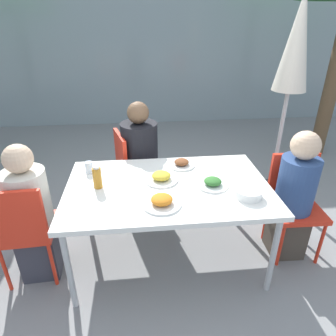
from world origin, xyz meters
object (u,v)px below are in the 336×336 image
object	(u,v)px
person_far	(140,163)
bottle	(97,178)
chair_right	(294,197)
chair_left	(23,227)
chair_far	(132,166)
person_right	(293,199)
salad_bowl	(248,193)
person_left	(33,217)
closed_umbrella	(295,52)
drinking_cup	(89,167)

from	to	relation	value
person_far	bottle	bearing A→B (deg)	-39.84
person_far	chair_right	bearing A→B (deg)	46.15
chair_left	chair_far	distance (m)	1.20
person_right	salad_bowl	bearing A→B (deg)	23.32
bottle	person_right	bearing A→B (deg)	-2.14
person_right	chair_far	world-z (taller)	person_right
salad_bowl	chair_left	bearing A→B (deg)	177.09
bottle	person_left	bearing A→B (deg)	-171.13
chair_far	bottle	distance (m)	0.84
bottle	salad_bowl	xyz separation A→B (m)	(1.09, -0.24, -0.05)
chair_far	closed_umbrella	size ratio (longest dim) A/B	0.41
chair_left	chair_far	bearing A→B (deg)	46.19
person_far	closed_umbrella	xyz separation A→B (m)	(1.55, 0.24, 1.01)
closed_umbrella	drinking_cup	xyz separation A→B (m)	(-1.98, -0.70, -0.80)
chair_far	salad_bowl	xyz separation A→B (m)	(0.85, -0.99, 0.24)
person_far	bottle	world-z (taller)	person_far
closed_umbrella	person_far	bearing A→B (deg)	-171.36
chair_right	drinking_cup	distance (m)	1.75
closed_umbrella	chair_left	bearing A→B (deg)	-155.30
salad_bowl	person_far	bearing A→B (deg)	128.39
person_far	drinking_cup	distance (m)	0.67
person_left	person_far	size ratio (longest dim) A/B	0.95
person_left	person_far	distance (m)	1.15
chair_left	drinking_cup	world-z (taller)	chair_left
drinking_cup	bottle	bearing A→B (deg)	-68.93
person_right	person_left	bearing A→B (deg)	2.46
closed_umbrella	salad_bowl	size ratio (longest dim) A/B	10.93
closed_umbrella	drinking_cup	size ratio (longest dim) A/B	22.30
salad_bowl	chair_far	bearing A→B (deg)	130.76
person_left	drinking_cup	distance (m)	0.57
person_right	person_far	xyz separation A→B (m)	(-1.24, 0.78, 0.01)
chair_left	person_left	world-z (taller)	person_left
person_right	closed_umbrella	bearing A→B (deg)	-105.41
person_far	closed_umbrella	bearing A→B (deg)	83.28
person_left	bottle	distance (m)	0.57
bottle	drinking_cup	world-z (taller)	bottle
chair_right	person_far	size ratio (longest dim) A/B	0.74
person_right	closed_umbrella	distance (m)	1.47
person_right	drinking_cup	xyz separation A→B (m)	(-1.66, 0.31, 0.22)
chair_right	drinking_cup	world-z (taller)	chair_right
drinking_cup	person_far	bearing A→B (deg)	47.62
person_left	chair_far	distance (m)	1.11
chair_right	person_far	distance (m)	1.47
person_right	bottle	xyz separation A→B (m)	(-1.57, 0.06, 0.26)
chair_left	chair_far	world-z (taller)	same
person_left	chair_right	size ratio (longest dim) A/B	1.29
person_right	person_far	size ratio (longest dim) A/B	0.96
chair_right	chair_far	size ratio (longest dim) A/B	1.00
chair_right	chair_far	xyz separation A→B (m)	(-1.38, 0.73, 0.00)
chair_left	closed_umbrella	world-z (taller)	closed_umbrella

